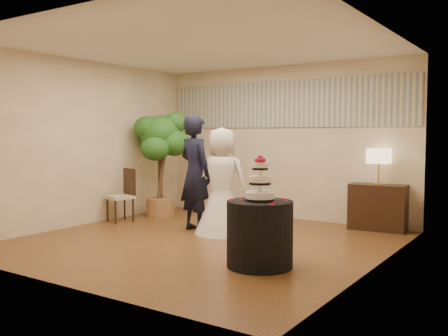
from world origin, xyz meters
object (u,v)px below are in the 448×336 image
Objects in this scene: cake_table at (260,234)px; ficus_tree at (160,163)px; console at (378,207)px; bride at (222,181)px; groom at (195,173)px; table_lamp at (379,166)px; side_chair at (120,195)px; wedding_cake at (260,178)px.

cake_table is 0.39× the size of ficus_tree.
console is at bearing 80.86° from cake_table.
ficus_tree reaches higher than cake_table.
console is at bearing -152.85° from bride.
groom is 2.09× the size of console.
console is (1.94, 1.63, -0.46)m from bride.
bride is (0.49, 0.04, -0.10)m from groom.
table_lamp is (1.94, 1.63, 0.21)m from bride.
ficus_tree reaches higher than console.
table_lamp is at bearing 13.62° from ficus_tree.
ficus_tree is 1.02m from side_chair.
wedding_cake is 0.27× the size of ficus_tree.
groom is 1.66m from side_chair.
wedding_cake reaches higher than console.
bride is 3.09× the size of wedding_cake.
wedding_cake is at bearing -99.14° from table_lamp.
ficus_tree is at bearing -169.92° from console.
ficus_tree is 2.14× the size of side_chair.
side_chair is (-1.59, -0.11, -0.46)m from groom.
table_lamp reaches higher than wedding_cake.
ficus_tree is at bearing 95.83° from side_chair.
ficus_tree is (-3.34, 2.08, -0.04)m from wedding_cake.
table_lamp is 4.44m from side_chair.
groom is 3.21× the size of table_lamp.
console is (2.43, 1.67, -0.56)m from groom.
cake_table is 3.11m from table_lamp.
wedding_cake is 0.92× the size of table_lamp.
groom is 0.93× the size of ficus_tree.
bride is at bearing -140.03° from table_lamp.
side_chair is (-4.02, -1.78, 0.10)m from console.
bride is 2.05m from cake_table.
cake_table is 0.87× the size of console.
side_chair is at bearing -159.70° from console.
console is 0.95× the size of side_chair.
ficus_tree reaches higher than bride.
ficus_tree reaches higher than groom.
cake_table is 0.66m from wedding_cake.
cake_table is 3.04m from console.
groom reaches higher than wedding_cake.
ficus_tree is at bearing -11.81° from groom.
bride is 2.58m from console.
table_lamp is 0.62× the size of side_chair.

